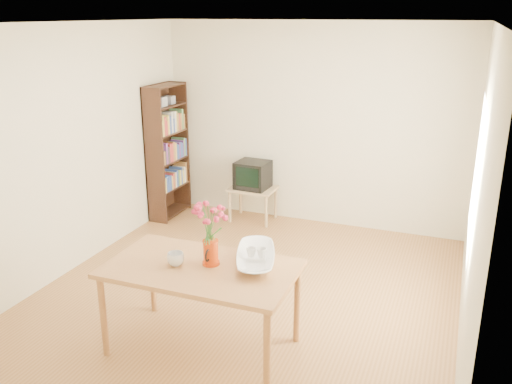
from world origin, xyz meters
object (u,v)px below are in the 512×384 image
at_px(mug, 176,259).
at_px(television, 253,174).
at_px(pitcher, 211,253).
at_px(bowl, 256,236).
at_px(table, 201,275).

xyz_separation_m(mug, television, (-0.51, 2.96, -0.16)).
height_order(pitcher, television, pitcher).
height_order(pitcher, bowl, bowl).
distance_m(mug, television, 3.01).
bearing_deg(pitcher, television, 98.17).
bearing_deg(mug, television, -97.61).
bearing_deg(table, television, 103.18).
xyz_separation_m(pitcher, bowl, (0.32, 0.18, 0.12)).
relative_size(table, bowl, 3.29).
bearing_deg(bowl, mug, -152.14).
relative_size(table, pitcher, 7.04).
relative_size(pitcher, television, 0.50).
distance_m(pitcher, mug, 0.29).
height_order(table, bowl, bowl).
xyz_separation_m(table, bowl, (0.37, 0.25, 0.29)).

